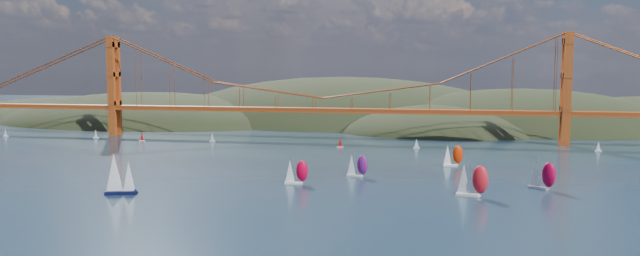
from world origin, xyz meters
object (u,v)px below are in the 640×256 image
object	(u,v)px
racer_1	(472,180)
racer_3	(452,155)
racer_2	(542,174)
racer_rwb	(357,165)
racer_0	(296,171)
sloop_navy	(119,174)

from	to	relation	value
racer_1	racer_3	world-z (taller)	racer_1
racer_1	racer_2	size ratio (longest dim) A/B	1.07
racer_1	racer_rwb	distance (m)	46.06
racer_1	racer_3	distance (m)	56.74
racer_2	racer_3	size ratio (longest dim) A/B	1.09
racer_3	racer_rwb	xyz separation A→B (m)	(-32.93, -30.66, -0.21)
racer_0	racer_3	world-z (taller)	racer_3
racer_1	racer_rwb	world-z (taller)	racer_1
racer_0	racer_1	size ratio (longest dim) A/B	0.83
racer_rwb	racer_0	bearing A→B (deg)	-130.61
racer_0	racer_2	xyz separation A→B (m)	(77.74, 6.90, 0.55)
sloop_navy	racer_3	xyz separation A→B (m)	(98.84, 75.06, -1.77)
sloop_navy	racer_2	xyz separation A→B (m)	(125.96, 34.06, -1.38)
racer_0	racer_1	distance (m)	56.48
sloop_navy	racer_1	world-z (taller)	sloop_navy
racer_0	racer_3	xyz separation A→B (m)	(50.62, 47.91, 0.17)
sloop_navy	racer_rwb	distance (m)	79.49
racer_0	racer_2	distance (m)	78.05
racer_3	racer_rwb	world-z (taller)	racer_3
sloop_navy	racer_0	distance (m)	55.37
racer_1	sloop_navy	bearing A→B (deg)	-157.06
racer_rwb	sloop_navy	bearing A→B (deg)	-140.92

